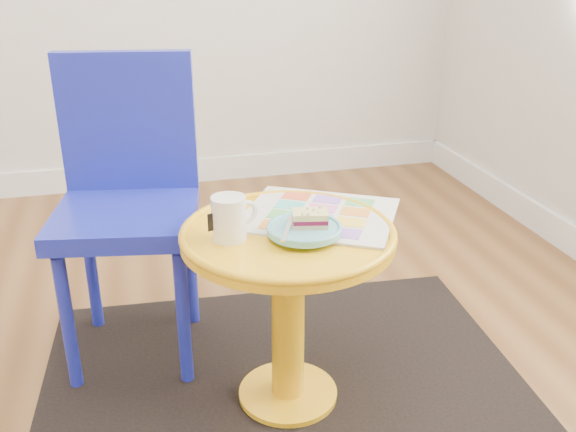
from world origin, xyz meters
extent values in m
cube|color=white|center=(0.00, 1.99, 0.06)|extent=(4.00, 0.02, 0.12)
cube|color=black|center=(0.72, 0.25, 0.00)|extent=(1.37, 1.18, 0.01)
cylinder|color=#F0AC14|center=(0.72, 0.25, 0.01)|extent=(0.26, 0.26, 0.02)
cylinder|color=#F0AC14|center=(0.72, 0.25, 0.24)|extent=(0.08, 0.08, 0.44)
cylinder|color=#F0AC14|center=(0.72, 0.25, 0.47)|extent=(0.51, 0.51, 0.03)
cylinder|color=#1A23AA|center=(0.18, 0.44, 0.20)|extent=(0.04, 0.04, 0.39)
cylinder|color=#1A23AA|center=(0.47, 0.39, 0.20)|extent=(0.04, 0.04, 0.39)
cylinder|color=#1A23AA|center=(0.23, 0.73, 0.20)|extent=(0.04, 0.04, 0.39)
cylinder|color=#1A23AA|center=(0.52, 0.68, 0.20)|extent=(0.04, 0.04, 0.39)
cube|color=#1A23AA|center=(0.35, 0.56, 0.43)|extent=(0.43, 0.43, 0.05)
cube|color=#1A23AA|center=(0.38, 0.72, 0.65)|extent=(0.37, 0.10, 0.39)
cube|color=silver|center=(0.82, 0.32, 0.49)|extent=(0.47, 0.45, 0.01)
cylinder|color=white|center=(0.58, 0.25, 0.54)|extent=(0.08, 0.08, 0.10)
torus|color=white|center=(0.62, 0.26, 0.54)|extent=(0.06, 0.03, 0.06)
cylinder|color=#D1B78C|center=(0.58, 0.25, 0.58)|extent=(0.07, 0.07, 0.01)
cylinder|color=#5DB3C6|center=(0.75, 0.21, 0.49)|extent=(0.07, 0.07, 0.01)
cylinder|color=#5DB3C6|center=(0.75, 0.21, 0.50)|extent=(0.17, 0.17, 0.01)
cube|color=#D3BC8C|center=(0.77, 0.22, 0.51)|extent=(0.09, 0.07, 0.01)
cube|color=maroon|center=(0.77, 0.22, 0.53)|extent=(0.09, 0.07, 0.01)
cube|color=#EADB8C|center=(0.77, 0.22, 0.54)|extent=(0.09, 0.07, 0.01)
cube|color=silver|center=(0.71, 0.20, 0.51)|extent=(0.05, 0.11, 0.00)
cube|color=silver|center=(0.73, 0.26, 0.51)|extent=(0.03, 0.04, 0.00)
camera|label=1|loc=(0.38, -1.08, 1.11)|focal=40.00mm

